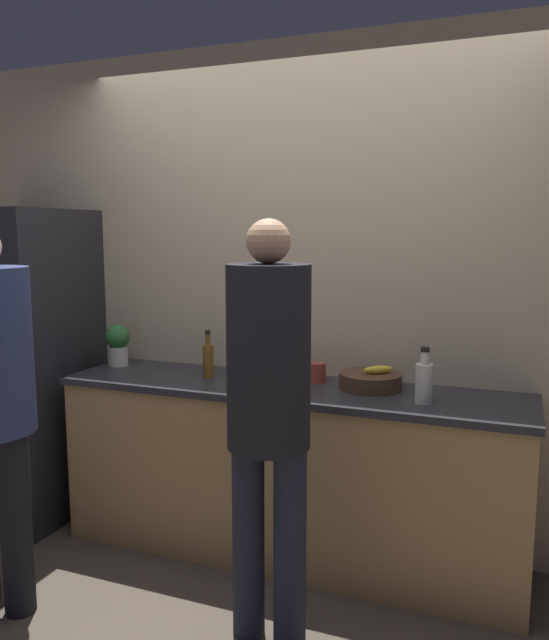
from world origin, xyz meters
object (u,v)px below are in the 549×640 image
object	(u,v)px
utensil_crock	(292,366)
cup_red	(318,372)
bottle_clear	(424,381)
potted_plant	(118,343)
fruit_bowl	(371,380)
refrigerator	(25,364)
bottle_amber	(208,359)
cup_blue	(266,370)
person_center	(269,402)

from	to	relation	value
utensil_crock	cup_red	xyz separation A→B (m)	(0.14, -0.03, -0.01)
bottle_clear	potted_plant	distance (m)	1.73
utensil_crock	cup_red	bearing A→B (deg)	-11.00
utensil_crock	cup_red	size ratio (longest dim) A/B	2.86
fruit_bowl	utensil_crock	size ratio (longest dim) A/B	1.08
bottle_clear	refrigerator	bearing A→B (deg)	179.41
fruit_bowl	bottle_clear	world-z (taller)	bottle_clear
refrigerator	bottle_clear	bearing A→B (deg)	-0.59
utensil_crock	bottle_clear	bearing A→B (deg)	-18.79
refrigerator	cup_red	bearing A→B (deg)	6.25
bottle_amber	cup_red	bearing A→B (deg)	11.42
utensil_crock	bottle_clear	world-z (taller)	utensil_crock
bottle_amber	cup_red	distance (m)	0.57
fruit_bowl	potted_plant	bearing A→B (deg)	-179.99
potted_plant	bottle_clear	bearing A→B (deg)	-5.76
utensil_crock	bottle_amber	world-z (taller)	utensil_crock
utensil_crock	potted_plant	size ratio (longest dim) A/B	1.19
cup_red	fruit_bowl	bearing A→B (deg)	-7.33
fruit_bowl	potted_plant	distance (m)	1.45
fruit_bowl	bottle_amber	size ratio (longest dim) A/B	1.22
bottle_amber	cup_red	size ratio (longest dim) A/B	2.55
refrigerator	cup_blue	distance (m)	1.44
cup_red	potted_plant	size ratio (longest dim) A/B	0.42
refrigerator	person_center	distance (m)	1.85
bottle_clear	cup_red	world-z (taller)	bottle_clear
refrigerator	fruit_bowl	world-z (taller)	refrigerator
fruit_bowl	bottle_clear	distance (m)	0.33
person_center	fruit_bowl	size ratio (longest dim) A/B	5.57
refrigerator	bottle_amber	distance (m)	1.15
fruit_bowl	potted_plant	xyz separation A→B (m)	(-1.45, -0.00, 0.09)
refrigerator	person_center	bearing A→B (deg)	-18.67
person_center	cup_red	bearing A→B (deg)	93.51
cup_blue	potted_plant	distance (m)	0.90
utensil_crock	bottle_clear	xyz separation A→B (m)	(0.70, -0.24, 0.04)
cup_blue	fruit_bowl	bearing A→B (deg)	-2.61
refrigerator	person_center	size ratio (longest dim) A/B	1.04
utensil_crock	cup_red	world-z (taller)	utensil_crock
person_center	bottle_amber	distance (m)	0.90
fruit_bowl	bottle_amber	bearing A→B (deg)	-174.77
fruit_bowl	potted_plant	world-z (taller)	potted_plant
bottle_amber	potted_plant	world-z (taller)	bottle_amber
cup_red	potted_plant	distance (m)	1.17
refrigerator	potted_plant	size ratio (longest dim) A/B	7.51
person_center	bottle_amber	size ratio (longest dim) A/B	6.77
utensil_crock	bottle_amber	distance (m)	0.44
refrigerator	fruit_bowl	size ratio (longest dim) A/B	5.81
person_center	potted_plant	bearing A→B (deg)	148.60
bottle_amber	cup_red	world-z (taller)	bottle_amber
person_center	utensil_crock	xyz separation A→B (m)	(-0.19, 0.81, -0.04)
cup_red	utensil_crock	bearing A→B (deg)	169.00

